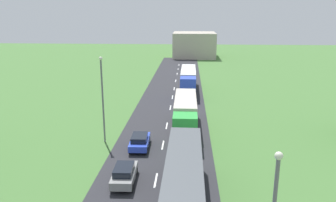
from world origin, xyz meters
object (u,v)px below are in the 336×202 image
truck_lead (183,186)px  car_third (140,141)px  lamppost_second (103,96)px  truck_third (188,79)px  truck_second (185,113)px  car_second (124,174)px  distant_building (194,45)px

truck_lead → car_third: truck_lead is taller
car_third → lamppost_second: (-3.98, 1.57, 4.20)m
truck_third → car_third: 25.80m
truck_third → truck_second: bearing=-90.8°
car_third → truck_third: bearing=79.3°
truck_second → truck_lead: bearing=-89.8°
truck_third → truck_lead: bearing=-90.3°
lamppost_second → truck_second: bearing=24.1°
truck_third → car_second: (-4.98, -32.40, -1.35)m
truck_lead → lamppost_second: bearing=124.2°
truck_lead → distant_building: distant_building is taller
car_second → truck_third: bearing=81.3°
truck_third → car_second: bearing=-98.7°
truck_lead → car_third: bearing=112.6°
truck_second → car_third: (-4.51, -5.36, -1.35)m
lamppost_second → distant_building: bearing=81.7°
truck_lead → lamppost_second: (-8.55, 12.58, 2.87)m
car_second → distant_building: 80.05m
truck_third → lamppost_second: 25.47m
car_third → distant_building: (6.41, 72.64, 2.93)m
car_second → truck_second: bearing=69.2°
lamppost_second → distant_building: (10.38, 71.07, -1.27)m
car_second → lamppost_second: (-3.77, 8.65, 4.18)m
truck_second → car_second: bearing=-110.8°
truck_lead → car_second: size_ratio=3.67×
truck_second → car_second: truck_second is taller
car_third → distant_building: bearing=85.0°
truck_lead → lamppost_second: size_ratio=1.63×
truck_lead → truck_second: (-0.06, 16.37, 0.02)m
truck_lead → car_second: (-4.78, 3.93, -1.31)m
truck_third → lamppost_second: (-8.75, -23.75, 2.82)m
truck_lead → truck_third: size_ratio=1.06×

